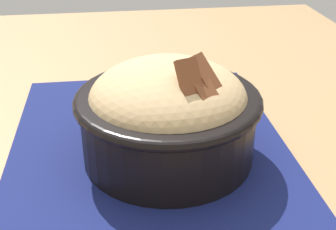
% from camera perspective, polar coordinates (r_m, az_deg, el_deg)
% --- Properties ---
extents(table, '(1.18, 0.86, 0.77)m').
position_cam_1_polar(table, '(0.56, -1.62, -11.41)').
color(table, '#99754C').
rests_on(table, ground_plane).
extents(placemat, '(0.40, 0.31, 0.00)m').
position_cam_1_polar(placemat, '(0.51, -2.43, -4.05)').
color(placemat, '#11194C').
rests_on(placemat, table).
extents(bowl, '(0.22, 0.22, 0.13)m').
position_cam_1_polar(bowl, '(0.47, 0.02, 0.40)').
color(bowl, black).
rests_on(bowl, placemat).
extents(fork, '(0.04, 0.13, 0.00)m').
position_cam_1_polar(fork, '(0.62, -3.11, 2.47)').
color(fork, '#B3B3B3').
rests_on(fork, placemat).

